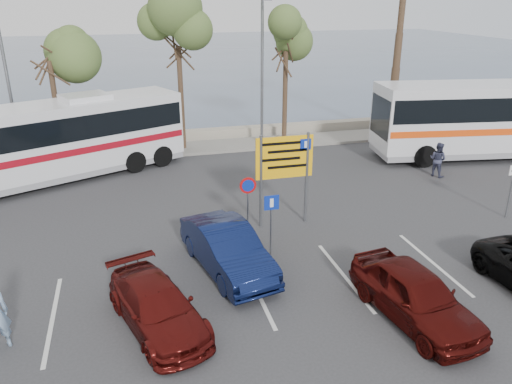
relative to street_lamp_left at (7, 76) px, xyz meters
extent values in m
plane|color=#323235|center=(10.00, -13.52, -4.60)|extent=(120.00, 120.00, 0.00)
cube|color=gray|center=(10.00, 0.48, -4.52)|extent=(44.00, 2.40, 0.15)
cube|color=gray|center=(10.00, 2.48, -4.30)|extent=(48.00, 0.80, 0.60)
plane|color=#415369|center=(10.00, 46.48, -4.59)|extent=(140.00, 140.00, 0.00)
cylinder|color=#382619|center=(2.00, 0.48, -1.93)|extent=(0.28, 0.28, 5.04)
cylinder|color=#382619|center=(8.50, 0.48, -1.65)|extent=(0.28, 0.28, 5.60)
cylinder|color=#382619|center=(14.50, 0.48, -1.86)|extent=(0.28, 0.28, 5.18)
cylinder|color=#382619|center=(21.50, 0.48, 0.55)|extent=(0.48, 0.48, 10.00)
cylinder|color=slate|center=(0.00, 0.08, -0.45)|extent=(0.16, 0.16, 8.00)
cylinder|color=slate|center=(13.00, 0.08, -0.45)|extent=(0.16, 0.16, 8.00)
cube|color=slate|center=(13.00, -0.87, 3.45)|extent=(0.45, 0.25, 0.12)
cylinder|color=slate|center=(10.10, -10.32, -2.80)|extent=(0.12, 0.12, 3.60)
cylinder|color=slate|center=(11.90, -10.32, -2.80)|extent=(0.12, 0.12, 3.60)
cube|color=#FFB30D|center=(11.00, -10.32, -1.90)|extent=(2.20, 0.06, 1.60)
cube|color=#0C2699|center=(11.80, -10.36, -1.45)|extent=(0.42, 0.01, 0.42)
cylinder|color=slate|center=(9.40, -11.12, -3.50)|extent=(0.07, 0.07, 2.20)
cylinder|color=#B20C0C|center=(9.40, -11.15, -2.55)|extent=(0.60, 0.03, 0.60)
cylinder|color=slate|center=(9.80, -12.72, -3.50)|extent=(0.07, 0.07, 2.20)
cube|color=#0C2699|center=(9.80, -12.74, -2.60)|extent=(0.50, 0.03, 0.50)
cylinder|color=slate|center=(19.80, -12.02, -3.50)|extent=(0.07, 0.07, 2.20)
cube|color=silver|center=(1.97, -3.02, -2.48)|extent=(12.57, 7.60, 3.09)
cube|color=black|center=(1.97, -3.02, -1.93)|extent=(12.35, 7.53, 1.10)
cube|color=maroon|center=(1.97, -3.02, -2.97)|extent=(12.46, 7.57, 0.31)
cube|color=gray|center=(1.97, -3.02, -4.02)|extent=(12.44, 7.52, 0.58)
cube|color=silver|center=(1.97, -3.02, -0.80)|extent=(2.60, 2.39, 0.25)
cube|color=silver|center=(25.00, -5.01, -2.29)|extent=(13.93, 4.82, 3.36)
cube|color=black|center=(25.00, -5.01, -1.70)|extent=(13.66, 4.82, 1.19)
cube|color=#F1480E|center=(25.00, -5.01, -2.84)|extent=(13.80, 4.83, 0.34)
cube|color=gray|center=(25.00, -5.01, -3.97)|extent=(13.79, 4.77, 0.63)
cube|color=silver|center=(25.00, -5.01, -0.48)|extent=(2.51, 2.13, 0.27)
imported|color=#0D1741|center=(8.21, -13.18, -3.84)|extent=(2.57, 4.85, 1.52)
imported|color=#52100D|center=(5.81, -15.60, -3.99)|extent=(2.90, 4.50, 1.21)
imported|color=#440C09|center=(12.61, -17.02, -3.86)|extent=(2.34, 4.54, 1.48)
imported|color=#363951|center=(19.91, -7.02, -3.75)|extent=(0.97, 1.03, 1.69)
camera|label=1|loc=(5.50, -27.05, 3.72)|focal=35.00mm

